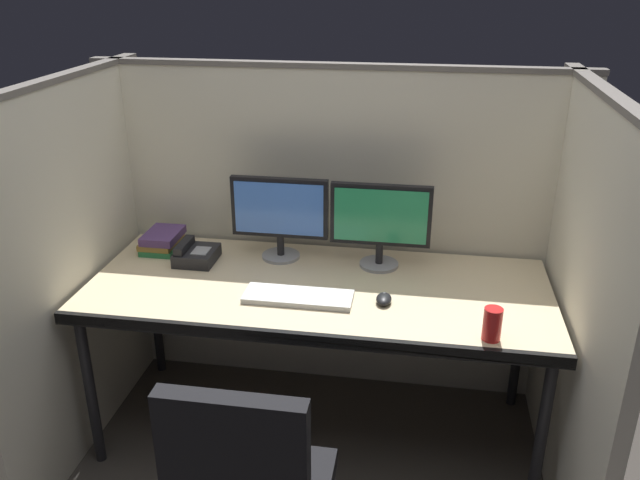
{
  "coord_description": "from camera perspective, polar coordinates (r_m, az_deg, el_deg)",
  "views": [
    {
      "loc": [
        0.39,
        -2.06,
        1.96
      ],
      "look_at": [
        0.0,
        0.35,
        0.92
      ],
      "focal_mm": 36.41,
      "sensor_mm": 36.0,
      "label": 1
    }
  ],
  "objects": [
    {
      "name": "desk",
      "position": [
        2.7,
        -0.21,
        -5.0
      ],
      "size": [
        1.9,
        0.8,
        0.74
      ],
      "color": "beige",
      "rests_on": "ground"
    },
    {
      "name": "keyboard_main",
      "position": [
        2.57,
        -1.92,
        -5.01
      ],
      "size": [
        0.43,
        0.15,
        0.02
      ],
      "primitive_type": "cube",
      "color": "silver",
      "rests_on": "desk"
    },
    {
      "name": "book_stack",
      "position": [
        3.08,
        -13.69,
        -0.04
      ],
      "size": [
        0.16,
        0.21,
        0.09
      ],
      "color": "#26723F",
      "rests_on": "desk"
    },
    {
      "name": "ground_plane",
      "position": [
        2.87,
        -1.2,
        -20.01
      ],
      "size": [
        8.0,
        8.0,
        0.0
      ],
      "primitive_type": "plane",
      "color": "#423D38"
    },
    {
      "name": "cubicle_partition_rear",
      "position": [
        3.06,
        1.19,
        0.62
      ],
      "size": [
        2.21,
        0.06,
        1.57
      ],
      "color": "beige",
      "rests_on": "ground"
    },
    {
      "name": "monitor_right",
      "position": [
        2.77,
        5.34,
        1.76
      ],
      "size": [
        0.43,
        0.17,
        0.37
      ],
      "color": "gray",
      "rests_on": "desk"
    },
    {
      "name": "desk_phone",
      "position": [
        2.93,
        -10.9,
        -1.25
      ],
      "size": [
        0.17,
        0.19,
        0.09
      ],
      "color": "black",
      "rests_on": "desk"
    },
    {
      "name": "monitor_left",
      "position": [
        2.85,
        -3.57,
        2.42
      ],
      "size": [
        0.43,
        0.17,
        0.37
      ],
      "color": "gray",
      "rests_on": "desk"
    },
    {
      "name": "cubicle_partition_right",
      "position": [
        2.61,
        21.6,
        -5.29
      ],
      "size": [
        0.06,
        1.41,
        1.57
      ],
      "color": "beige",
      "rests_on": "ground"
    },
    {
      "name": "cubicle_partition_left",
      "position": [
        2.9,
        -20.34,
        -2.28
      ],
      "size": [
        0.06,
        1.41,
        1.57
      ],
      "color": "beige",
      "rests_on": "ground"
    },
    {
      "name": "soda_can",
      "position": [
        2.36,
        14.9,
        -7.15
      ],
      "size": [
        0.07,
        0.07,
        0.12
      ],
      "primitive_type": "cylinder",
      "color": "red",
      "rests_on": "desk"
    },
    {
      "name": "computer_mouse",
      "position": [
        2.55,
        5.63,
        -5.18
      ],
      "size": [
        0.06,
        0.1,
        0.04
      ],
      "color": "black",
      "rests_on": "desk"
    }
  ]
}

